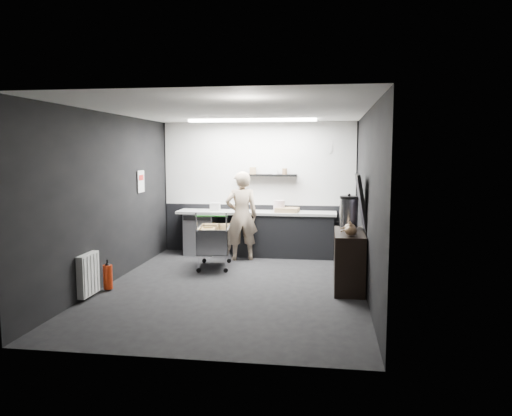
# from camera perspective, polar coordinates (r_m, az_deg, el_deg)

# --- Properties ---
(floor) EXTENTS (5.50, 5.50, 0.00)m
(floor) POSITION_cam_1_polar(r_m,az_deg,el_deg) (7.86, -2.55, -8.99)
(floor) COLOR black
(floor) RESTS_ON ground
(ceiling) EXTENTS (5.50, 5.50, 0.00)m
(ceiling) POSITION_cam_1_polar(r_m,az_deg,el_deg) (7.60, -2.65, 11.04)
(ceiling) COLOR white
(ceiling) RESTS_ON wall_back
(wall_back) EXTENTS (5.50, 0.00, 5.50)m
(wall_back) POSITION_cam_1_polar(r_m,az_deg,el_deg) (10.31, 0.29, 2.32)
(wall_back) COLOR black
(wall_back) RESTS_ON floor
(wall_front) EXTENTS (5.50, 0.00, 5.50)m
(wall_front) POSITION_cam_1_polar(r_m,az_deg,el_deg) (4.96, -8.63, -2.20)
(wall_front) COLOR black
(wall_front) RESTS_ON floor
(wall_left) EXTENTS (0.00, 5.50, 5.50)m
(wall_left) POSITION_cam_1_polar(r_m,az_deg,el_deg) (8.22, -16.42, 1.02)
(wall_left) COLOR black
(wall_left) RESTS_ON floor
(wall_right) EXTENTS (0.00, 5.50, 5.50)m
(wall_right) POSITION_cam_1_polar(r_m,az_deg,el_deg) (7.49, 12.60, 0.62)
(wall_right) COLOR black
(wall_right) RESTS_ON floor
(kitchen_wall_panel) EXTENTS (3.95, 0.02, 1.70)m
(kitchen_wall_panel) POSITION_cam_1_polar(r_m,az_deg,el_deg) (10.27, 0.28, 5.09)
(kitchen_wall_panel) COLOR silver
(kitchen_wall_panel) RESTS_ON wall_back
(dado_panel) EXTENTS (3.95, 0.02, 1.00)m
(dado_panel) POSITION_cam_1_polar(r_m,az_deg,el_deg) (10.39, 0.28, -2.37)
(dado_panel) COLOR black
(dado_panel) RESTS_ON wall_back
(floating_shelf) EXTENTS (1.20, 0.22, 0.04)m
(floating_shelf) POSITION_cam_1_polar(r_m,az_deg,el_deg) (10.14, 1.31, 3.78)
(floating_shelf) COLOR black
(floating_shelf) RESTS_ON wall_back
(wall_clock) EXTENTS (0.20, 0.03, 0.20)m
(wall_clock) POSITION_cam_1_polar(r_m,az_deg,el_deg) (10.16, 8.17, 6.71)
(wall_clock) COLOR silver
(wall_clock) RESTS_ON wall_back
(poster) EXTENTS (0.02, 0.30, 0.40)m
(poster) POSITION_cam_1_polar(r_m,az_deg,el_deg) (9.40, -13.03, 2.98)
(poster) COLOR white
(poster) RESTS_ON wall_left
(poster_red_band) EXTENTS (0.02, 0.22, 0.10)m
(poster_red_band) POSITION_cam_1_polar(r_m,az_deg,el_deg) (9.39, -13.02, 3.40)
(poster_red_band) COLOR red
(poster_red_band) RESTS_ON poster
(radiator) EXTENTS (0.10, 0.50, 0.60)m
(radiator) POSITION_cam_1_polar(r_m,az_deg,el_deg) (7.56, -18.62, -7.21)
(radiator) COLOR silver
(radiator) RESTS_ON wall_left
(ceiling_strip) EXTENTS (2.40, 0.20, 0.04)m
(ceiling_strip) POSITION_cam_1_polar(r_m,az_deg,el_deg) (9.41, -0.48, 9.97)
(ceiling_strip) COLOR white
(ceiling_strip) RESTS_ON ceiling
(prep_counter) EXTENTS (3.20, 0.61, 0.90)m
(prep_counter) POSITION_cam_1_polar(r_m,az_deg,el_deg) (10.07, 0.79, -2.89)
(prep_counter) COLOR black
(prep_counter) RESTS_ON floor
(person) EXTENTS (0.72, 0.58, 1.72)m
(person) POSITION_cam_1_polar(r_m,az_deg,el_deg) (9.63, -1.66, -0.90)
(person) COLOR beige
(person) RESTS_ON floor
(shopping_cart) EXTENTS (0.66, 0.99, 1.02)m
(shopping_cart) POSITION_cam_1_polar(r_m,az_deg,el_deg) (9.06, -4.81, -3.79)
(shopping_cart) COLOR silver
(shopping_cart) RESTS_ON floor
(sideboard) EXTENTS (0.50, 1.17, 1.76)m
(sideboard) POSITION_cam_1_polar(r_m,az_deg,el_deg) (7.80, 10.66, -4.98)
(sideboard) COLOR black
(sideboard) RESTS_ON floor
(fire_extinguisher) EXTENTS (0.14, 0.14, 0.45)m
(fire_extinguisher) POSITION_cam_1_polar(r_m,az_deg,el_deg) (7.93, -16.57, -7.47)
(fire_extinguisher) COLOR #AC270B
(fire_extinguisher) RESTS_ON floor
(cardboard_box) EXTENTS (0.48, 0.38, 0.09)m
(cardboard_box) POSITION_cam_1_polar(r_m,az_deg,el_deg) (9.91, 3.58, -0.22)
(cardboard_box) COLOR #92754E
(cardboard_box) RESTS_ON prep_counter
(pink_tub) EXTENTS (0.23, 0.23, 0.23)m
(pink_tub) POSITION_cam_1_polar(r_m,az_deg,el_deg) (9.96, 2.65, 0.22)
(pink_tub) COLOR beige
(pink_tub) RESTS_ON prep_counter
(white_container) EXTENTS (0.19, 0.15, 0.17)m
(white_container) POSITION_cam_1_polar(r_m,az_deg,el_deg) (10.13, -4.69, 0.13)
(white_container) COLOR silver
(white_container) RESTS_ON prep_counter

